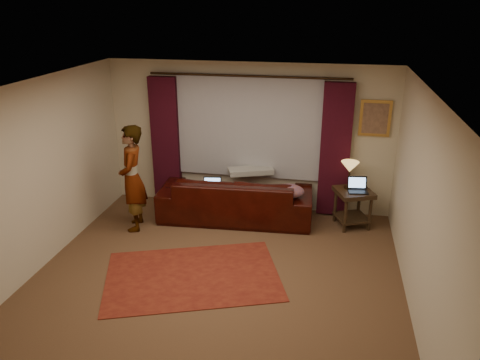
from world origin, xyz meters
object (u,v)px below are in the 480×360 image
laptop_sofa (212,186)px  sofa (236,190)px  end_table (352,208)px  person (132,178)px  tiffany_lamp (349,175)px  laptop_table (358,185)px

laptop_sofa → sofa: bearing=15.6°
sofa → end_table: sofa is taller
sofa → person: 1.74m
tiffany_lamp → person: person is taller
person → sofa: bearing=97.9°
laptop_table → person: size_ratio=0.19×
sofa → person: size_ratio=1.48×
sofa → tiffany_lamp: size_ratio=5.59×
laptop_sofa → end_table: bearing=-2.9°
laptop_sofa → end_table: size_ratio=0.52×
tiffany_lamp → person: 3.53m
sofa → laptop_table: bearing=177.3°
laptop_table → end_table: bearing=124.9°
tiffany_lamp → person: (-3.43, -0.83, 0.00)m
sofa → laptop_table: 2.04m
end_table → laptop_table: bearing=-47.2°
end_table → sofa: bearing=-177.6°
laptop_sofa → end_table: 2.37m
laptop_sofa → end_table: (2.34, 0.25, -0.31)m
laptop_table → person: bearing=-176.8°
sofa → person: (-1.56, -0.68, 0.35)m
sofa → end_table: 1.98m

